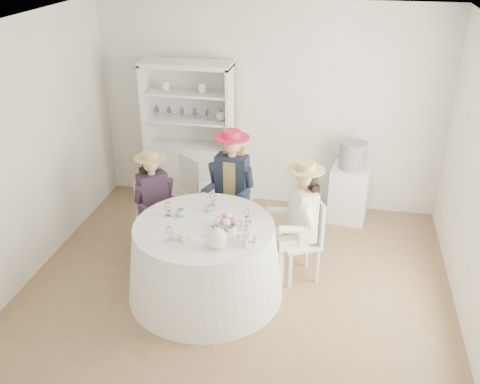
# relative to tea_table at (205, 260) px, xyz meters

# --- Properties ---
(ground) EXTENTS (4.50, 4.50, 0.00)m
(ground) POSITION_rel_tea_table_xyz_m (0.30, 0.22, -0.40)
(ground) COLOR brown
(ground) RESTS_ON ground
(ceiling) EXTENTS (4.50, 4.50, 0.00)m
(ceiling) POSITION_rel_tea_table_xyz_m (0.30, 0.22, 2.30)
(ceiling) COLOR white
(ceiling) RESTS_ON wall_back
(wall_back) EXTENTS (4.50, 0.00, 4.50)m
(wall_back) POSITION_rel_tea_table_xyz_m (0.30, 2.22, 0.95)
(wall_back) COLOR silver
(wall_back) RESTS_ON ground
(wall_front) EXTENTS (4.50, 0.00, 4.50)m
(wall_front) POSITION_rel_tea_table_xyz_m (0.30, -1.78, 0.95)
(wall_front) COLOR silver
(wall_front) RESTS_ON ground
(wall_left) EXTENTS (0.00, 4.50, 4.50)m
(wall_left) POSITION_rel_tea_table_xyz_m (-1.95, 0.22, 0.95)
(wall_left) COLOR silver
(wall_left) RESTS_ON ground
(tea_table) EXTENTS (1.61, 1.61, 0.81)m
(tea_table) POSITION_rel_tea_table_xyz_m (0.00, 0.00, 0.00)
(tea_table) COLOR white
(tea_table) RESTS_ON ground
(hutch) EXTENTS (1.31, 0.83, 1.96)m
(hutch) POSITION_rel_tea_table_xyz_m (-0.71, 1.98, 0.29)
(hutch) COLOR silver
(hutch) RESTS_ON ground
(side_table) EXTENTS (0.52, 0.52, 0.73)m
(side_table) POSITION_rel_tea_table_xyz_m (1.42, 1.90, -0.04)
(side_table) COLOR silver
(side_table) RESTS_ON ground
(hatbox) EXTENTS (0.41, 0.41, 0.34)m
(hatbox) POSITION_rel_tea_table_xyz_m (1.42, 1.90, 0.49)
(hatbox) COLOR black
(hatbox) RESTS_ON side_table
(guest_left) EXTENTS (0.52, 0.53, 1.25)m
(guest_left) POSITION_rel_tea_table_xyz_m (-0.77, 0.69, 0.30)
(guest_left) COLOR silver
(guest_left) RESTS_ON ground
(guest_mid) EXTENTS (0.53, 0.55, 1.43)m
(guest_mid) POSITION_rel_tea_table_xyz_m (0.06, 1.03, 0.41)
(guest_mid) COLOR silver
(guest_mid) RESTS_ON ground
(guest_right) EXTENTS (0.58, 0.53, 1.37)m
(guest_right) POSITION_rel_tea_table_xyz_m (0.92, 0.47, 0.37)
(guest_right) COLOR silver
(guest_right) RESTS_ON ground
(spare_chair) EXTENTS (0.58, 0.58, 1.00)m
(spare_chair) POSITION_rel_tea_table_xyz_m (-0.44, 1.32, 0.13)
(spare_chair) COLOR silver
(spare_chair) RESTS_ON ground
(teacup_a) EXTENTS (0.10, 0.10, 0.07)m
(teacup_a) POSITION_rel_tea_table_xyz_m (-0.28, 0.12, 0.44)
(teacup_a) COLOR white
(teacup_a) RESTS_ON tea_table
(teacup_b) EXTENTS (0.09, 0.09, 0.07)m
(teacup_b) POSITION_rel_tea_table_xyz_m (-0.02, 0.28, 0.44)
(teacup_b) COLOR white
(teacup_b) RESTS_ON tea_table
(teacup_c) EXTENTS (0.10, 0.10, 0.06)m
(teacup_c) POSITION_rel_tea_table_xyz_m (0.27, 0.07, 0.44)
(teacup_c) COLOR white
(teacup_c) RESTS_ON tea_table
(flower_bowl) EXTENTS (0.23, 0.23, 0.05)m
(flower_bowl) POSITION_rel_tea_table_xyz_m (0.23, -0.03, 0.44)
(flower_bowl) COLOR white
(flower_bowl) RESTS_ON tea_table
(flower_arrangement) EXTENTS (0.18, 0.18, 0.07)m
(flower_arrangement) POSITION_rel_tea_table_xyz_m (0.21, -0.02, 0.49)
(flower_arrangement) COLOR pink
(flower_arrangement) RESTS_ON tea_table
(table_teapot) EXTENTS (0.28, 0.20, 0.21)m
(table_teapot) POSITION_rel_tea_table_xyz_m (0.23, -0.36, 0.50)
(table_teapot) COLOR white
(table_teapot) RESTS_ON tea_table
(sandwich_plate) EXTENTS (0.25, 0.25, 0.06)m
(sandwich_plate) POSITION_rel_tea_table_xyz_m (-0.13, -0.32, 0.42)
(sandwich_plate) COLOR white
(sandwich_plate) RESTS_ON tea_table
(cupcake_stand) EXTENTS (0.24, 0.24, 0.23)m
(cupcake_stand) POSITION_rel_tea_table_xyz_m (0.48, -0.23, 0.49)
(cupcake_stand) COLOR white
(cupcake_stand) RESTS_ON tea_table
(stemware_set) EXTENTS (0.88, 0.85, 0.15)m
(stemware_set) POSITION_rel_tea_table_xyz_m (0.00, -0.00, 0.48)
(stemware_set) COLOR white
(stemware_set) RESTS_ON tea_table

